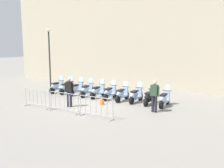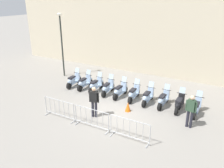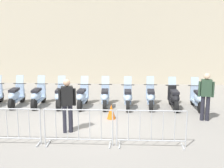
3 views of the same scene
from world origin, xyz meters
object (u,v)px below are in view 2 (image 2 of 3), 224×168
Objects in this scene: barrier_segment_0 at (59,109)px; street_lamp at (61,38)px; motorcycle_7 at (163,99)px; officer_mid_plaza at (191,109)px; motorcycle_1 at (84,83)px; motorcycle_3 at (107,88)px; officer_near_row_end at (94,100)px; barrier_segment_1 at (92,119)px; traffic_cone at (128,107)px; motorcycle_0 at (73,80)px; motorcycle_8 at (179,103)px; motorcycle_9 at (196,107)px; barrier_segment_2 at (130,130)px; motorcycle_2 at (96,85)px; motorcycle_5 at (134,93)px; motorcycle_6 at (148,97)px; motorcycle_4 at (120,91)px.

street_lamp is (-4.43, 5.39, 2.53)m from barrier_segment_0.
motorcycle_7 is 1.00× the size of officer_mid_plaza.
motorcycle_3 is at bearing 0.15° from motorcycle_1.
barrier_segment_1 is at bearing -62.52° from officer_near_row_end.
motorcycle_3 is 2.69m from traffic_cone.
motorcycle_0 and motorcycle_8 have the same top height.
officer_mid_plaza is (-0.05, -1.45, 0.53)m from motorcycle_9.
barrier_segment_2 is (-1.19, -3.94, 0.07)m from motorcycle_8.
barrier_segment_2 reaches higher than traffic_cone.
motorcycle_7 is 4.64m from barrier_segment_1.
motorcycle_9 is at bearing 23.43° from traffic_cone.
barrier_segment_2 is 3.57× the size of traffic_cone.
motorcycle_7 is at bearing 1.15° from motorcycle_2.
barrier_segment_1 is 8.78m from street_lamp.
traffic_cone is at bearing -76.53° from motorcycle_5.
motorcycle_1 is 0.88× the size of barrier_segment_2.
motorcycle_0 is 1.00× the size of officer_mid_plaza.
motorcycle_6 is 1.00× the size of motorcycle_7.
motorcycle_0 is at bearing -178.71° from motorcycle_7.
motorcycle_2 is 3.54m from officer_near_row_end.
motorcycle_0 is 0.94m from motorcycle_1.
motorcycle_8 is at bearing 50.85° from barrier_segment_1.
barrier_segment_2 is 2.77m from traffic_cone.
motorcycle_0 reaches higher than barrier_segment_1.
motorcycle_2 is 0.95m from motorcycle_3.
officer_mid_plaza reaches higher than barrier_segment_2.
motorcycle_6 is (4.72, 0.00, 0.00)m from motorcycle_1.
motorcycle_6 reaches higher than barrier_segment_0.
motorcycle_4 reaches higher than barrier_segment_2.
motorcycle_4 is 3.13× the size of traffic_cone.
motorcycle_1 is 1.00× the size of motorcycle_7.
barrier_segment_0 is 7.42m from street_lamp.
street_lamp is at bearing 171.92° from motorcycle_8.
motorcycle_3 is (1.89, 0.01, 0.00)m from motorcycle_1.
motorcycle_6 is 3.17m from officer_mid_plaza.
barrier_segment_2 is at bearing -62.21° from traffic_cone.
motorcycle_0 and motorcycle_5 have the same top height.
motorcycle_4 is at bearing -13.55° from street_lamp.
motorcycle_2 is 0.99× the size of officer_near_row_end.
motorcycle_2 is 0.88× the size of barrier_segment_0.
motorcycle_2 is at bearing 121.67° from barrier_segment_1.
street_lamp is (-5.93, 1.43, 2.60)m from motorcycle_4.
street_lamp is (-6.89, 1.39, 2.60)m from motorcycle_5.
motorcycle_1 is at bearing 130.59° from barrier_segment_1.
barrier_segment_0 is 1.00× the size of barrier_segment_2.
motorcycle_8 and motorcycle_9 have the same top height.
motorcycle_6 is (5.66, 0.05, 0.00)m from motorcycle_0.
motorcycle_8 is 1.00× the size of officer_mid_plaza.
officer_mid_plaza reaches higher than barrier_segment_1.
officer_mid_plaza reaches higher than motorcycle_8.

